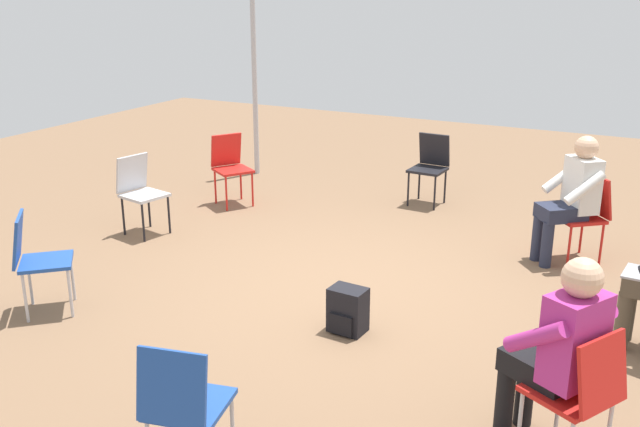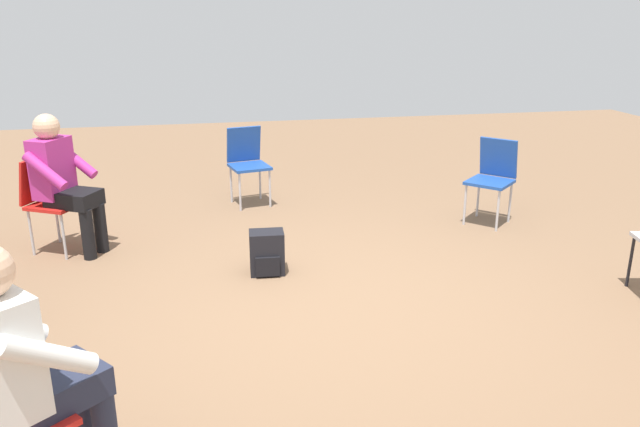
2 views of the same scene
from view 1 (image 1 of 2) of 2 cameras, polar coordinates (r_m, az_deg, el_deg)
ground_plane at (r=6.38m, az=2.08°, el=-6.03°), size 16.03×16.03×0.00m
chair_north at (r=8.74m, az=8.80°, el=3.95°), size 0.42×0.46×0.85m
chair_southwest at (r=6.20m, az=-21.78°, el=-3.17°), size 0.59×0.58×0.85m
chair_northwest at (r=8.69m, az=-7.18°, el=3.94°), size 0.58×0.56×0.85m
chair_west at (r=7.83m, az=-14.22°, el=1.93°), size 0.51×0.47×0.85m
chair_northeast at (r=7.31m, az=20.48°, el=0.15°), size 0.59×0.58×0.85m
chair_southeast at (r=4.24m, az=20.12°, el=-13.08°), size 0.57×0.55×0.85m
chair_south at (r=3.95m, az=-10.89°, el=-14.60°), size 0.48×0.51×0.85m
person_in_white at (r=7.16m, az=19.53°, el=1.56°), size 0.63×0.63×1.24m
person_in_magenta at (r=4.22m, az=18.58°, el=-9.92°), size 0.63×0.62×1.24m
backpack_near_laptop_user at (r=5.59m, az=2.25°, el=-7.92°), size 0.29×0.26×0.36m
tent_pole_near at (r=9.91m, az=-5.26°, el=10.86°), size 0.07×0.07×2.72m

